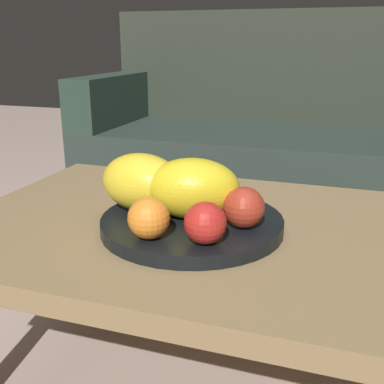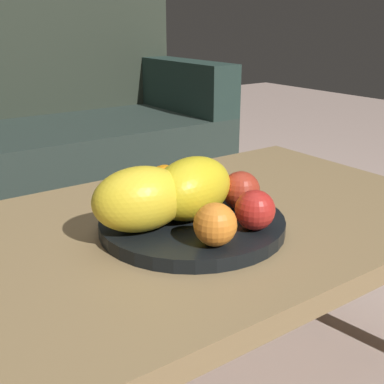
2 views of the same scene
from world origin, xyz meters
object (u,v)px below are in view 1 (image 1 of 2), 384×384
object	(u,v)px
couch	(283,151)
fruit_bowl	(192,223)
apple_left	(205,223)
banana_bunch	(187,195)
coffee_table	(223,246)
melon_large_front	(192,188)
orange_left	(215,183)
orange_front	(149,218)
apple_front	(244,207)
melon_smaller_beside	(142,182)
apple_right	(177,185)

from	to	relation	value
couch	fruit_bowl	size ratio (longest dim) A/B	4.91
fruit_bowl	apple_left	distance (m)	0.13
couch	banana_bunch	distance (m)	1.23
coffee_table	melon_large_front	distance (m)	0.14
couch	orange_left	world-z (taller)	couch
apple_left	melon_large_front	bearing A→B (deg)	118.42
orange_front	apple_front	distance (m)	0.17
melon_large_front	melon_smaller_beside	size ratio (longest dim) A/B	1.04
coffee_table	orange_left	xyz separation A→B (m)	(-0.04, 0.08, 0.11)
melon_smaller_beside	banana_bunch	world-z (taller)	melon_smaller_beside
melon_smaller_beside	banana_bunch	size ratio (longest dim) A/B	1.02
coffee_table	orange_front	world-z (taller)	orange_front
coffee_table	fruit_bowl	size ratio (longest dim) A/B	3.08
fruit_bowl	melon_large_front	world-z (taller)	melon_large_front
melon_smaller_beside	couch	bearing A→B (deg)	85.11
coffee_table	apple_left	size ratio (longest dim) A/B	14.98
orange_left	apple_left	distance (m)	0.23
fruit_bowl	couch	bearing A→B (deg)	89.91
banana_bunch	apple_right	bearing A→B (deg)	126.54
apple_right	banana_bunch	distance (m)	0.07
fruit_bowl	apple_front	distance (m)	0.12
apple_front	orange_left	bearing A→B (deg)	124.60
melon_large_front	melon_smaller_beside	world-z (taller)	same
apple_left	fruit_bowl	bearing A→B (deg)	118.79
apple_left	apple_right	xyz separation A→B (m)	(-0.12, 0.20, -0.00)
couch	orange_front	world-z (taller)	couch
orange_front	apple_front	world-z (taller)	apple_front
orange_left	apple_right	world-z (taller)	orange_left
orange_front	orange_left	world-z (taller)	same
melon_large_front	apple_front	size ratio (longest dim) A/B	2.39
apple_front	apple_left	bearing A→B (deg)	-116.46
melon_large_front	orange_left	world-z (taller)	melon_large_front
orange_left	banana_bunch	distance (m)	0.09
couch	melon_large_front	xyz separation A→B (m)	(-0.00, -1.25, 0.20)
melon_large_front	apple_front	bearing A→B (deg)	-10.03
fruit_bowl	orange_front	xyz separation A→B (m)	(-0.04, -0.12, 0.05)
melon_smaller_beside	fruit_bowl	bearing A→B (deg)	-3.80
coffee_table	couch	distance (m)	1.22
melon_smaller_beside	apple_front	xyz separation A→B (m)	(0.21, -0.02, -0.02)
orange_front	apple_front	size ratio (longest dim) A/B	0.97
couch	orange_left	xyz separation A→B (m)	(0.01, -1.14, 0.18)
couch	melon_smaller_beside	world-z (taller)	couch
apple_front	apple_right	xyz separation A→B (m)	(-0.17, 0.11, -0.00)
melon_smaller_beside	orange_front	size ratio (longest dim) A/B	2.38
fruit_bowl	banana_bunch	distance (m)	0.06
fruit_bowl	orange_left	distance (m)	0.12
fruit_bowl	apple_left	xyz separation A→B (m)	(0.06, -0.11, 0.05)
banana_bunch	melon_large_front	bearing A→B (deg)	-54.72
fruit_bowl	orange_left	xyz separation A→B (m)	(0.01, 0.11, 0.05)
melon_large_front	apple_right	world-z (taller)	melon_large_front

